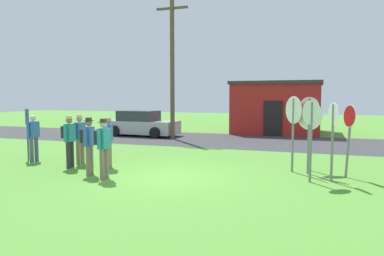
# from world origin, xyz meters

# --- Properties ---
(ground_plane) EXTENTS (80.00, 80.00, 0.00)m
(ground_plane) POSITION_xyz_m (0.00, 0.00, 0.00)
(ground_plane) COLOR #518E33
(street_asphalt) EXTENTS (60.00, 6.40, 0.01)m
(street_asphalt) POSITION_xyz_m (0.00, 9.24, 0.00)
(street_asphalt) COLOR #38383A
(street_asphalt) RESTS_ON ground
(building_background) EXTENTS (5.52, 5.10, 3.29)m
(building_background) POSITION_xyz_m (1.63, 14.59, 1.65)
(building_background) COLOR #B2231E
(building_background) RESTS_ON ground
(utility_pole) EXTENTS (1.80, 0.24, 7.71)m
(utility_pole) POSITION_xyz_m (-3.48, 8.93, 4.04)
(utility_pole) COLOR brown
(utility_pole) RESTS_ON ground
(parked_car_on_street) EXTENTS (4.38, 2.18, 1.51)m
(parked_car_on_street) POSITION_xyz_m (-5.85, 9.78, 0.69)
(parked_car_on_street) COLOR #A5A8AD
(parked_car_on_street) RESTS_ON ground
(stop_sign_low_front) EXTENTS (0.75, 0.48, 2.23)m
(stop_sign_low_front) POSITION_xyz_m (3.89, 1.83, 1.54)
(stop_sign_low_front) COLOR slate
(stop_sign_low_front) RESTS_ON ground
(stop_sign_rear_right) EXTENTS (0.25, 0.59, 2.21)m
(stop_sign_rear_right) POSITION_xyz_m (4.54, 0.96, 1.47)
(stop_sign_rear_right) COLOR slate
(stop_sign_rear_right) RESTS_ON ground
(stop_sign_far_back) EXTENTS (0.47, 0.50, 2.26)m
(stop_sign_far_back) POSITION_xyz_m (3.97, 0.73, 1.52)
(stop_sign_far_back) COLOR slate
(stop_sign_far_back) RESTS_ON ground
(stop_sign_nearest) EXTENTS (0.31, 0.62, 2.13)m
(stop_sign_nearest) POSITION_xyz_m (5.00, 1.70, 1.43)
(stop_sign_nearest) COLOR slate
(stop_sign_nearest) RESTS_ON ground
(stop_sign_tallest) EXTENTS (0.60, 0.32, 2.35)m
(stop_sign_tallest) POSITION_xyz_m (3.88, 2.46, 1.58)
(stop_sign_tallest) COLOR slate
(stop_sign_tallest) RESTS_ON ground
(stop_sign_rear_left) EXTENTS (0.53, 0.69, 2.37)m
(stop_sign_rear_left) POSITION_xyz_m (3.42, 1.98, 1.64)
(stop_sign_rear_left) COLOR slate
(stop_sign_rear_left) RESTS_ON ground
(person_near_signs) EXTENTS (0.40, 0.57, 1.74)m
(person_near_signs) POSITION_xyz_m (-1.64, -0.80, 1.01)
(person_near_signs) COLOR #7A6B56
(person_near_signs) RESTS_ON ground
(person_in_dark_shirt) EXTENTS (0.41, 0.57, 1.74)m
(person_in_dark_shirt) POSITION_xyz_m (-3.61, 0.23, 1.01)
(person_in_dark_shirt) COLOR #2D2D33
(person_in_dark_shirt) RESTS_ON ground
(person_with_sunhat) EXTENTS (0.25, 0.57, 1.69)m
(person_with_sunhat) POSITION_xyz_m (-5.61, 0.80, 0.95)
(person_with_sunhat) COLOR #4C5670
(person_with_sunhat) RESTS_ON ground
(person_holding_notes) EXTENTS (0.32, 0.57, 1.74)m
(person_holding_notes) POSITION_xyz_m (-3.70, 0.93, 0.98)
(person_holding_notes) COLOR #7A6B56
(person_holding_notes) RESTS_ON ground
(person_in_teal) EXTENTS (0.32, 0.55, 1.69)m
(person_in_teal) POSITION_xyz_m (-2.36, 0.62, 0.95)
(person_in_teal) COLOR #7A6B56
(person_in_teal) RESTS_ON ground
(person_in_blue) EXTENTS (0.42, 0.56, 1.74)m
(person_in_blue) POSITION_xyz_m (-2.35, -0.50, 1.01)
(person_in_blue) COLOR #7A6B56
(person_in_blue) RESTS_ON ground
(info_panel_leftmost) EXTENTS (0.50, 0.37, 1.90)m
(info_panel_leftmost) POSITION_xyz_m (-6.01, 0.94, 1.32)
(info_panel_leftmost) COLOR #4C4C51
(info_panel_leftmost) RESTS_ON ground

